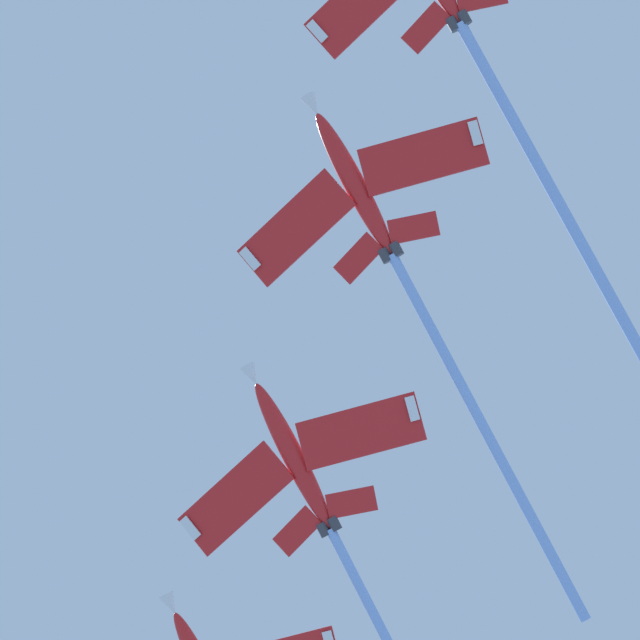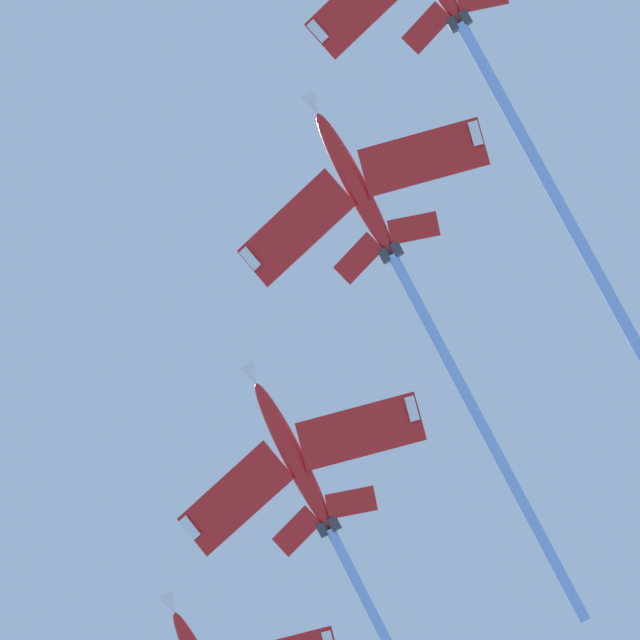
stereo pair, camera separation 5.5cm
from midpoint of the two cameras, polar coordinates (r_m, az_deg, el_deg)
name	(u,v)px [view 1 (the left image)]	position (r m, az deg, el deg)	size (l,w,h in m)	color
jet_lead	(467,36)	(105.13, 5.95, 11.32)	(37.57, 25.43, 18.09)	red
jet_second	(389,248)	(102.38, 2.80, 2.90)	(35.25, 24.09, 17.94)	red
jet_third	(329,526)	(103.61, 0.37, -8.29)	(37.41, 25.02, 19.00)	red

